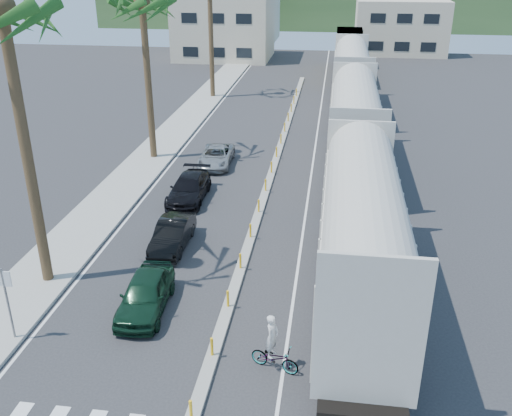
{
  "coord_description": "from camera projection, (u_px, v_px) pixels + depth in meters",
  "views": [
    {
      "loc": [
        3.71,
        -13.52,
        12.92
      ],
      "look_at": [
        0.36,
        10.4,
        2.0
      ],
      "focal_mm": 40.0,
      "sensor_mm": 36.0,
      "label": 1
    }
  ],
  "objects": [
    {
      "name": "street_sign",
      "position": [
        6.0,
        294.0,
        19.91
      ],
      "size": [
        0.6,
        0.08,
        3.0
      ],
      "color": "slate",
      "rests_on": "ground"
    },
    {
      "name": "freight_train",
      "position": [
        353.0,
        106.0,
        40.17
      ],
      "size": [
        3.0,
        60.94,
        5.85
      ],
      "color": "#B6B2A7",
      "rests_on": "ground"
    },
    {
      "name": "car_rear",
      "position": [
        216.0,
        156.0,
        37.43
      ],
      "size": [
        2.35,
        4.55,
        1.22
      ],
      "primitive_type": "imported",
      "rotation": [
        0.0,
        0.0,
        0.04
      ],
      "color": "#989A9D",
      "rests_on": "ground"
    },
    {
      "name": "car_third",
      "position": [
        189.0,
        188.0,
        32.16
      ],
      "size": [
        2.04,
        4.77,
        1.37
      ],
      "primitive_type": "imported",
      "rotation": [
        0.0,
        0.0,
        0.01
      ],
      "color": "black",
      "rests_on": "ground"
    },
    {
      "name": "sidewalk",
      "position": [
        164.0,
        144.0,
        41.6
      ],
      "size": [
        3.0,
        90.0,
        0.15
      ],
      "primitive_type": "cube",
      "color": "gray",
      "rests_on": "ground"
    },
    {
      "name": "car_lead",
      "position": [
        145.0,
        294.0,
        22.21
      ],
      "size": [
        2.19,
        4.43,
        1.44
      ],
      "primitive_type": "imported",
      "rotation": [
        0.0,
        0.0,
        0.06
      ],
      "color": "black",
      "rests_on": "ground"
    },
    {
      "name": "car_second",
      "position": [
        172.0,
        234.0,
        26.98
      ],
      "size": [
        1.43,
        4.03,
        1.32
      ],
      "primitive_type": "imported",
      "rotation": [
        0.0,
        0.0,
        0.0
      ],
      "color": "black",
      "rests_on": "ground"
    },
    {
      "name": "cyclist",
      "position": [
        274.0,
        353.0,
        19.04
      ],
      "size": [
        1.63,
        2.08,
        2.13
      ],
      "rotation": [
        0.0,
        0.0,
        1.25
      ],
      "color": "#9EA0A5",
      "rests_on": "ground"
    },
    {
      "name": "rails",
      "position": [
        350.0,
        140.0,
        42.62
      ],
      "size": [
        1.56,
        100.0,
        0.06
      ],
      "color": "black",
      "rests_on": "ground"
    },
    {
      "name": "median",
      "position": [
        271.0,
        174.0,
        35.97
      ],
      "size": [
        0.45,
        60.0,
        0.85
      ],
      "color": "gray",
      "rests_on": "ground"
    },
    {
      "name": "ground",
      "position": [
        199.0,
        399.0,
        18.0
      ],
      "size": [
        140.0,
        140.0,
        0.0
      ],
      "primitive_type": "plane",
      "color": "#28282B",
      "rests_on": "ground"
    },
    {
      "name": "lane_markings",
      "position": [
        250.0,
        148.0,
        40.83
      ],
      "size": [
        9.42,
        90.0,
        0.01
      ],
      "color": "silver",
      "rests_on": "ground"
    },
    {
      "name": "buildings",
      "position": [
        268.0,
        16.0,
        81.67
      ],
      "size": [
        38.0,
        27.0,
        10.0
      ],
      "color": "#C2B59A",
      "rests_on": "ground"
    }
  ]
}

